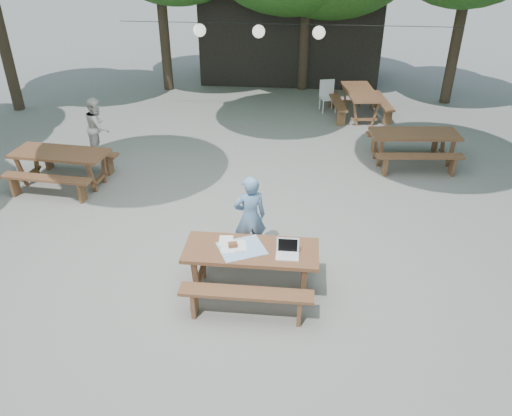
{
  "coord_description": "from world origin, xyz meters",
  "views": [
    {
      "loc": [
        1.15,
        -7.81,
        4.97
      ],
      "look_at": [
        0.45,
        -1.07,
        1.05
      ],
      "focal_mm": 35.0,
      "sensor_mm": 36.0,
      "label": 1
    }
  ],
  "objects_px": {
    "main_picnic_table": "(251,269)",
    "woman": "(250,217)",
    "picnic_table_nw": "(63,168)",
    "second_person": "(98,127)",
    "plastic_chair": "(328,103)"
  },
  "relations": [
    {
      "from": "main_picnic_table",
      "to": "woman",
      "type": "relative_size",
      "value": 1.35
    },
    {
      "from": "main_picnic_table",
      "to": "second_person",
      "type": "xyz_separation_m",
      "value": [
        -4.19,
        4.72,
        0.32
      ]
    },
    {
      "from": "picnic_table_nw",
      "to": "second_person",
      "type": "height_order",
      "value": "second_person"
    },
    {
      "from": "picnic_table_nw",
      "to": "second_person",
      "type": "bearing_deg",
      "value": 86.64
    },
    {
      "from": "main_picnic_table",
      "to": "picnic_table_nw",
      "type": "relative_size",
      "value": 0.97
    },
    {
      "from": "picnic_table_nw",
      "to": "second_person",
      "type": "xyz_separation_m",
      "value": [
        0.22,
        1.57,
        0.32
      ]
    },
    {
      "from": "picnic_table_nw",
      "to": "plastic_chair",
      "type": "xyz_separation_m",
      "value": [
        5.75,
        5.41,
        -0.13
      ]
    },
    {
      "from": "main_picnic_table",
      "to": "picnic_table_nw",
      "type": "distance_m",
      "value": 5.41
    },
    {
      "from": "plastic_chair",
      "to": "main_picnic_table",
      "type": "bearing_deg",
      "value": -113.62
    },
    {
      "from": "picnic_table_nw",
      "to": "plastic_chair",
      "type": "height_order",
      "value": "plastic_chair"
    },
    {
      "from": "woman",
      "to": "second_person",
      "type": "xyz_separation_m",
      "value": [
        -4.07,
        3.79,
        -0.03
      ]
    },
    {
      "from": "main_picnic_table",
      "to": "picnic_table_nw",
      "type": "bearing_deg",
      "value": 144.54
    },
    {
      "from": "picnic_table_nw",
      "to": "plastic_chair",
      "type": "relative_size",
      "value": 2.29
    },
    {
      "from": "main_picnic_table",
      "to": "woman",
      "type": "height_order",
      "value": "woman"
    },
    {
      "from": "woman",
      "to": "picnic_table_nw",
      "type": "bearing_deg",
      "value": -45.75
    }
  ]
}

